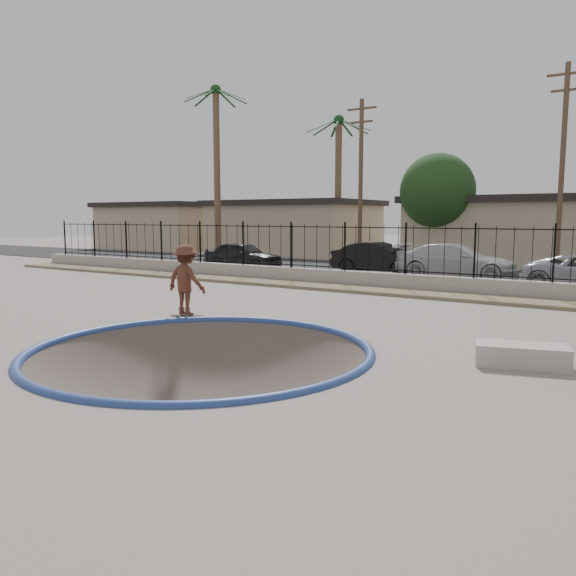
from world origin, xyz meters
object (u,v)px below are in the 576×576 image
at_px(skateboard, 187,316).
at_px(car_c, 456,261).
at_px(car_a, 243,255).
at_px(car_b, 380,258).
at_px(concrete_ledge, 521,355).
at_px(skater, 186,283).

relative_size(skateboard, car_c, 0.17).
height_order(car_a, car_b, car_b).
relative_size(car_a, car_b, 0.93).
bearing_deg(concrete_ledge, car_b, 122.56).
height_order(skateboard, concrete_ledge, concrete_ledge).
xyz_separation_m(skateboard, car_b, (-0.26, 13.40, 0.71)).
height_order(skater, car_a, skater).
height_order(skater, car_c, skater).
distance_m(skater, car_a, 13.77).
distance_m(skateboard, car_a, 13.78).
distance_m(skater, skateboard, 0.88).
relative_size(skater, skateboard, 2.16).
distance_m(skater, car_c, 13.81).
bearing_deg(car_a, car_c, -81.77).
xyz_separation_m(skater, concrete_ledge, (8.51, -0.33, -0.74)).
height_order(car_b, car_c, car_c).
bearing_deg(skater, car_b, -89.50).
height_order(concrete_ledge, car_a, car_a).
relative_size(skateboard, car_b, 0.19).
distance_m(skateboard, concrete_ledge, 8.51).
bearing_deg(car_c, car_a, 95.21).
xyz_separation_m(car_b, car_c, (3.58, 0.00, 0.02)).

